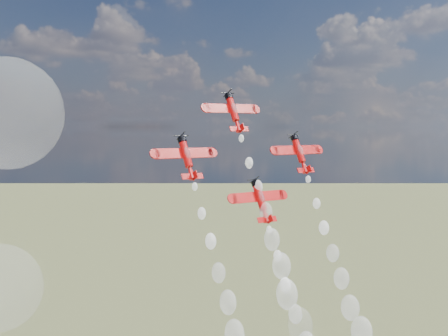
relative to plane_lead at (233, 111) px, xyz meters
name	(u,v)px	position (x,y,z in m)	size (l,w,h in m)	color
plane_lead	(233,111)	(0.00, 0.00, 0.00)	(13.96, 7.19, 9.18)	red
plane_left	(187,156)	(-15.54, -5.06, -9.63)	(13.96, 7.19, 9.18)	red
plane_right	(299,153)	(15.54, -5.06, -9.63)	(13.96, 7.19, 9.18)	red
plane_slot	(261,200)	(0.00, -10.11, -19.26)	(13.96, 7.19, 9.18)	red
smoke_trail_lead	(299,328)	(-0.05, -22.74, -43.92)	(5.62, 27.65, 50.96)	white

